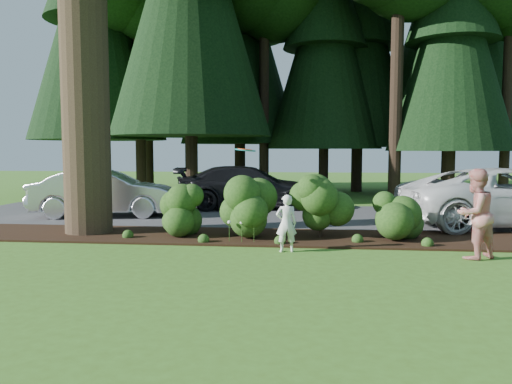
# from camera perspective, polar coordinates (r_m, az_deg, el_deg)

# --- Properties ---
(ground) EXTENTS (80.00, 80.00, 0.00)m
(ground) POSITION_cam_1_polar(r_m,az_deg,el_deg) (9.73, -1.84, -8.61)
(ground) COLOR #3E661D
(ground) RESTS_ON ground
(mulch_bed) EXTENTS (16.00, 2.50, 0.05)m
(mulch_bed) POSITION_cam_1_polar(r_m,az_deg,el_deg) (12.88, 0.19, -5.14)
(mulch_bed) COLOR black
(mulch_bed) RESTS_ON ground
(driveway) EXTENTS (22.00, 6.00, 0.03)m
(driveway) POSITION_cam_1_polar(r_m,az_deg,el_deg) (17.07, 1.69, -2.69)
(driveway) COLOR #38383A
(driveway) RESTS_ON ground
(shrub_row) EXTENTS (6.53, 1.60, 1.61)m
(shrub_row) POSITION_cam_1_polar(r_m,az_deg,el_deg) (12.60, 3.63, -1.77)
(shrub_row) COLOR #1D3D12
(shrub_row) RESTS_ON ground
(lily_cluster) EXTENTS (0.69, 0.09, 0.57)m
(lily_cluster) POSITION_cam_1_polar(r_m,az_deg,el_deg) (12.01, -1.66, -3.60)
(lily_cluster) COLOR #1D3D12
(lily_cluster) RESTS_ON ground
(tree_wall) EXTENTS (25.66, 12.15, 17.09)m
(tree_wall) POSITION_cam_1_polar(r_m,az_deg,el_deg) (26.76, 3.92, 20.59)
(tree_wall) COLOR black
(tree_wall) RESTS_ON ground
(car_silver_wagon) EXTENTS (4.98, 2.48, 1.57)m
(car_silver_wagon) POSITION_cam_1_polar(r_m,az_deg,el_deg) (17.43, -16.84, -0.10)
(car_silver_wagon) COLOR silver
(car_silver_wagon) RESTS_ON driveway
(car_white_suv) EXTENTS (6.51, 3.77, 1.71)m
(car_white_suv) POSITION_cam_1_polar(r_m,az_deg,el_deg) (16.11, 26.93, -0.57)
(car_white_suv) COLOR silver
(car_white_suv) RESTS_ON driveway
(car_dark_suv) EXTENTS (5.83, 3.17, 1.60)m
(car_dark_suv) POSITION_cam_1_polar(r_m,az_deg,el_deg) (18.95, -0.88, 0.55)
(car_dark_suv) COLOR black
(car_dark_suv) RESTS_ON driveway
(child) EXTENTS (0.52, 0.39, 1.28)m
(child) POSITION_cam_1_polar(r_m,az_deg,el_deg) (11.06, 3.49, -3.59)
(child) COLOR white
(child) RESTS_ON ground
(adult) EXTENTS (1.15, 1.09, 1.88)m
(adult) POSITION_cam_1_polar(r_m,az_deg,el_deg) (11.27, 23.74, -2.30)
(adult) COLOR red
(adult) RESTS_ON ground
(frisbee) EXTENTS (0.48, 0.48, 0.09)m
(frisbee) POSITION_cam_1_polar(r_m,az_deg,el_deg) (11.40, -1.24, 4.84)
(frisbee) COLOR #16787A
(frisbee) RESTS_ON ground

